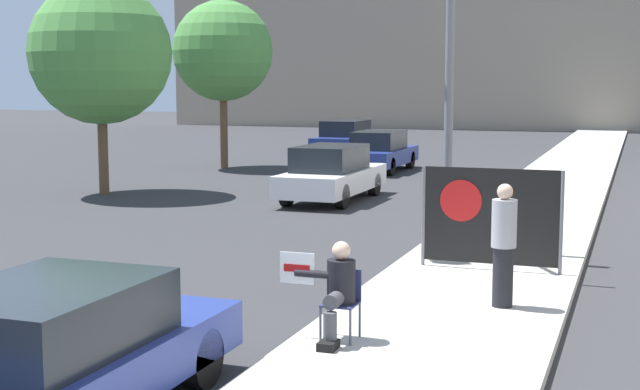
{
  "coord_description": "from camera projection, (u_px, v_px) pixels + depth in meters",
  "views": [
    {
      "loc": [
        5.34,
        -6.33,
        3.19
      ],
      "look_at": [
        0.83,
        6.16,
        1.51
      ],
      "focal_mm": 50.0,
      "sensor_mm": 36.0,
      "label": 1
    }
  ],
  "objects": [
    {
      "name": "sidewalk_curb",
      "position": [
        532.0,
        215.0,
        21.09
      ],
      "size": [
        3.02,
        90.0,
        0.14
      ],
      "primitive_type": "cube",
      "color": "#B7B2A8",
      "rests_on": "ground_plane"
    },
    {
      "name": "seated_protester",
      "position": [
        337.0,
        289.0,
        10.5
      ],
      "size": [
        0.95,
        0.77,
        1.18
      ],
      "rotation": [
        0.0,
        0.0,
        0.21
      ],
      "color": "#474C56",
      "rests_on": "sidewalk_curb"
    },
    {
      "name": "jogger_on_sidewalk",
      "position": [
        504.0,
        244.0,
        12.08
      ],
      "size": [
        0.34,
        0.34,
        1.69
      ],
      "rotation": [
        0.0,
        0.0,
        2.63
      ],
      "color": "black",
      "rests_on": "sidewalk_curb"
    },
    {
      "name": "protest_banner",
      "position": [
        490.0,
        216.0,
        14.47
      ],
      "size": [
        2.29,
        0.06,
        1.67
      ],
      "color": "slate",
      "rests_on": "sidewalk_curb"
    },
    {
      "name": "traffic_light_pole",
      "position": [
        403.0,
        27.0,
        15.84
      ],
      "size": [
        2.38,
        2.15,
        6.05
      ],
      "color": "slate",
      "rests_on": "sidewalk_curb"
    },
    {
      "name": "parked_car_curbside",
      "position": [
        55.0,
        353.0,
        8.28
      ],
      "size": [
        1.84,
        4.2,
        1.36
      ],
      "color": "navy",
      "rests_on": "ground_plane"
    },
    {
      "name": "car_on_road_nearest",
      "position": [
        332.0,
        173.0,
        24.04
      ],
      "size": [
        1.73,
        4.65,
        1.51
      ],
      "color": "white",
      "rests_on": "ground_plane"
    },
    {
      "name": "car_on_road_midblock",
      "position": [
        380.0,
        151.0,
        32.01
      ],
      "size": [
        1.74,
        4.53,
        1.46
      ],
      "color": "navy",
      "rests_on": "ground_plane"
    },
    {
      "name": "car_on_road_distant",
      "position": [
        346.0,
        138.0,
        39.09
      ],
      "size": [
        1.86,
        4.76,
        1.54
      ],
      "color": "navy",
      "rests_on": "ground_plane"
    },
    {
      "name": "street_tree_near_curb",
      "position": [
        100.0,
        53.0,
        24.98
      ],
      "size": [
        4.01,
        4.01,
        6.01
      ],
      "color": "brown",
      "rests_on": "ground_plane"
    },
    {
      "name": "street_tree_midblock",
      "position": [
        223.0,
        51.0,
        32.79
      ],
      "size": [
        3.71,
        3.71,
        6.2
      ],
      "color": "brown",
      "rests_on": "ground_plane"
    }
  ]
}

